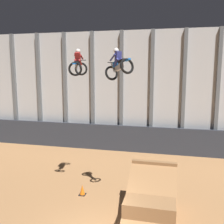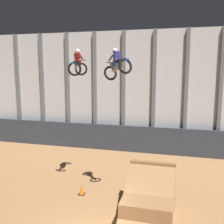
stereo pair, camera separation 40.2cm
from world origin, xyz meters
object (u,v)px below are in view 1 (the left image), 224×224
Objects in this scene: traffic_cone_near_ramp at (82,190)px; rider_bike_right_air at (118,65)px; rider_bike_left_air at (78,65)px; dirt_ramp at (152,201)px.

rider_bike_right_air is at bearing -11.62° from traffic_cone_near_ramp.
dirt_ramp is at bearing -33.98° from rider_bike_left_air.
traffic_cone_near_ramp is (-3.91, 1.44, -0.60)m from dirt_ramp.
rider_bike_right_air is 2.90× the size of traffic_cone_near_ramp.
dirt_ramp is at bearing -73.61° from rider_bike_right_air.
dirt_ramp is at bearing -20.17° from traffic_cone_near_ramp.
rider_bike_left_air reaches higher than traffic_cone_near_ramp.
rider_bike_left_air reaches higher than rider_bike_right_air.
rider_bike_left_air is (-4.26, 2.11, 6.23)m from dirt_ramp.
rider_bike_right_air is 7.11m from traffic_cone_near_ramp.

